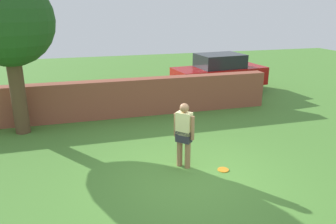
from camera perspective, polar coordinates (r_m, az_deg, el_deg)
The scene contains 6 objects.
ground_plane at distance 7.74m, azimuth 3.86°, elevation -11.34°, with size 40.00×40.00×0.00m, color #4C8433.
brick_wall at distance 11.70m, azimuth -11.22°, elevation 2.12°, with size 12.30×0.50×1.33m, color brown.
tree at distance 10.65m, azimuth -25.96°, elevation 13.70°, with size 2.59×2.59×4.67m.
person at distance 7.88m, azimuth 2.77°, elevation -3.55°, with size 0.41×0.41×1.62m.
car at distance 15.31m, azimuth 8.86°, elevation 6.70°, with size 4.35×2.25×1.72m.
frisbee_orange at distance 8.17m, azimuth 9.52°, elevation -9.82°, with size 0.27×0.27×0.02m, color orange.
Camera 1 is at (-2.34, -6.34, 3.77)m, focal length 35.23 mm.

